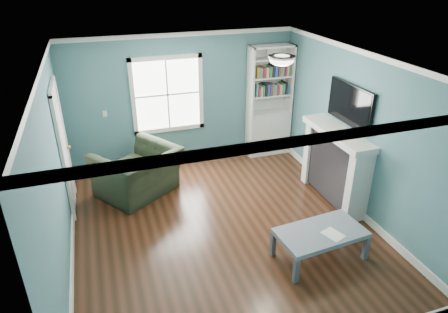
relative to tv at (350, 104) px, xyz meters
name	(u,v)px	position (x,y,z in m)	size (l,w,h in m)	color
floor	(222,227)	(-2.20, -0.20, -1.72)	(5.00, 5.00, 0.00)	black
room_walls	(222,135)	(-2.20, -0.20, -0.14)	(5.00, 5.00, 5.00)	#407876
trim	(222,157)	(-2.20, -0.20, -0.49)	(4.50, 5.00, 2.60)	white
window	(168,95)	(-2.50, 2.29, -0.27)	(1.40, 0.06, 1.50)	white
bookshelf	(269,112)	(-0.43, 2.10, -0.80)	(0.90, 0.35, 2.31)	silver
fireplace	(335,166)	(-0.12, 0.00, -1.09)	(0.44, 1.58, 1.30)	black
tv	(350,104)	(0.00, 0.00, 0.00)	(0.06, 1.10, 0.65)	black
door	(63,148)	(-4.42, 1.20, -0.65)	(0.12, 0.98, 2.17)	silver
ceiling_fixture	(282,59)	(-1.30, -0.10, 0.82)	(0.38, 0.38, 0.15)	white
light_switch	(105,114)	(-3.70, 2.28, -0.52)	(0.08, 0.01, 0.12)	white
recliner	(137,165)	(-3.30, 1.25, -1.16)	(1.29, 0.84, 1.13)	black
coffee_table	(321,234)	(-1.13, -1.29, -1.34)	(1.26, 0.77, 0.44)	#484D56
paper_sheet	(333,234)	(-1.01, -1.41, -1.28)	(0.22, 0.28, 0.00)	white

